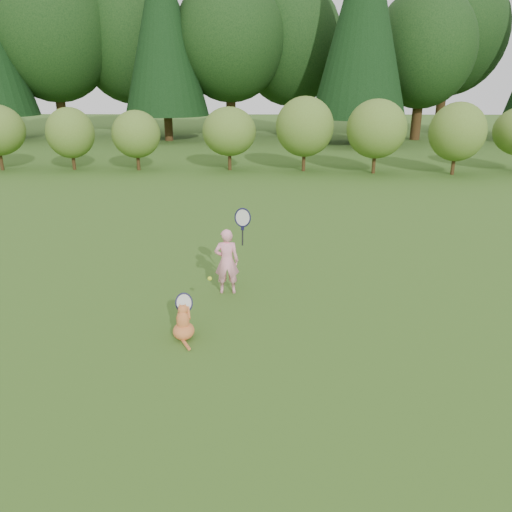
# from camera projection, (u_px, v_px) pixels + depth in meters

# --- Properties ---
(ground) EXTENTS (100.00, 100.00, 0.00)m
(ground) POSITION_uv_depth(u_px,v_px,m) (242.00, 315.00, 7.78)
(ground) COLOR #2C5618
(ground) RESTS_ON ground
(shrub_row) EXTENTS (28.00, 3.00, 2.80)m
(shrub_row) POSITION_uv_depth(u_px,v_px,m) (258.00, 136.00, 19.58)
(shrub_row) COLOR #516B21
(shrub_row) RESTS_ON ground
(woodland_backdrop) EXTENTS (48.00, 10.00, 15.00)m
(woodland_backdrop) POSITION_uv_depth(u_px,v_px,m) (261.00, 2.00, 26.99)
(woodland_backdrop) COLOR black
(woodland_backdrop) RESTS_ON ground
(child) EXTENTS (0.64, 0.36, 1.71)m
(child) POSITION_uv_depth(u_px,v_px,m) (227.00, 260.00, 8.43)
(child) COLOR pink
(child) RESTS_ON ground
(cat) EXTENTS (0.36, 0.73, 0.70)m
(cat) POSITION_uv_depth(u_px,v_px,m) (183.00, 320.00, 7.03)
(cat) COLOR #B54C22
(cat) RESTS_ON ground
(tennis_ball) EXTENTS (0.07, 0.07, 0.07)m
(tennis_ball) POSITION_uv_depth(u_px,v_px,m) (210.00, 279.00, 7.43)
(tennis_ball) COLOR #A7D318
(tennis_ball) RESTS_ON ground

